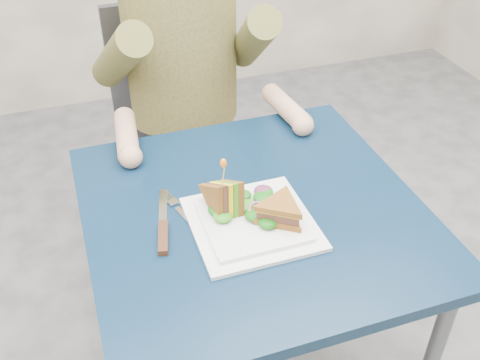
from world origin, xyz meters
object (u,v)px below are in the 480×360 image
object	(u,v)px
fork	(184,214)
chair	(180,120)
diner	(181,28)
plate	(252,222)
table	(253,234)
knife	(163,232)
sandwich_flat	(280,211)
sandwich_upright	(224,198)

from	to	relation	value
fork	chair	bearing A→B (deg)	77.72
diner	plate	world-z (taller)	diner
table	knife	bearing A→B (deg)	-174.97
table	plate	size ratio (longest dim) A/B	2.88
sandwich_flat	table	bearing A→B (deg)	111.53
sandwich_flat	plate	bearing A→B (deg)	155.56
diner	fork	bearing A→B (deg)	-104.47
table	chair	xyz separation A→B (m)	(0.00, 0.74, -0.11)
diner	fork	world-z (taller)	diner
diner	knife	bearing A→B (deg)	-108.13
diner	fork	xyz separation A→B (m)	(-0.16, -0.60, -0.18)
plate	chair	bearing A→B (deg)	88.27
fork	sandwich_flat	bearing A→B (deg)	-29.38
plate	fork	size ratio (longest dim) A/B	1.47
plate	fork	distance (m)	0.15
fork	table	bearing A→B (deg)	-9.68
sandwich_flat	sandwich_upright	xyz separation A→B (m)	(-0.10, 0.07, 0.01)
diner	knife	distance (m)	0.71
diner	sandwich_flat	world-z (taller)	diner
table	sandwich_flat	xyz separation A→B (m)	(0.03, -0.08, 0.12)
diner	plate	distance (m)	0.71
sandwich_flat	fork	bearing A→B (deg)	150.62
fork	diner	bearing A→B (deg)	75.53
table	diner	size ratio (longest dim) A/B	1.01
chair	diner	world-z (taller)	diner
diner	sandwich_flat	distance (m)	0.72
table	sandwich_flat	world-z (taller)	sandwich_flat
sandwich_flat	knife	bearing A→B (deg)	166.19
plate	sandwich_flat	distance (m)	0.07
chair	fork	bearing A→B (deg)	-102.28
chair	sandwich_flat	world-z (taller)	chair
plate	knife	world-z (taller)	plate
table	diner	bearing A→B (deg)	90.00
fork	knife	xyz separation A→B (m)	(-0.06, -0.05, 0.00)
knife	chair	bearing A→B (deg)	74.40
table	plate	distance (m)	0.11
table	sandwich_upright	distance (m)	0.15
sandwich_upright	fork	size ratio (longest dim) A/B	0.75
chair	sandwich_upright	distance (m)	0.79
table	diner	distance (m)	0.68
fork	knife	size ratio (longest dim) A/B	0.80
chair	knife	bearing A→B (deg)	-105.60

